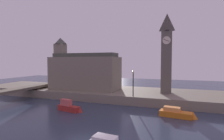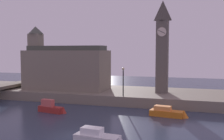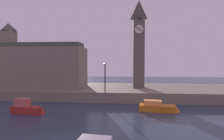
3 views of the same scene
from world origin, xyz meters
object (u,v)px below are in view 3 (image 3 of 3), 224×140
object	(u,v)px
clock_tower	(139,43)
boat_patrol_orange	(161,107)
streetlamp	(105,74)
boat_dinghy_red	(28,108)
parliament_hall	(40,65)

from	to	relation	value
clock_tower	boat_patrol_orange	bearing A→B (deg)	-76.99
clock_tower	boat_patrol_orange	distance (m)	12.74
streetlamp	boat_dinghy_red	xyz separation A→B (m)	(-7.99, -6.62, -3.50)
streetlamp	boat_patrol_orange	bearing A→B (deg)	-30.86
parliament_hall	streetlamp	xyz separation A→B (m)	(11.65, -4.29, -1.12)
streetlamp	boat_patrol_orange	size ratio (longest dim) A/B	0.85
parliament_hall	boat_dinghy_red	size ratio (longest dim) A/B	3.36
clock_tower	parliament_hall	distance (m)	17.11
clock_tower	boat_patrol_orange	size ratio (longest dim) A/B	2.91
parliament_hall	boat_dinghy_red	xyz separation A→B (m)	(3.65, -10.91, -4.62)
streetlamp	boat_patrol_orange	xyz separation A→B (m)	(7.17, -4.28, -3.62)
clock_tower	streetlamp	size ratio (longest dim) A/B	3.43
clock_tower	boat_dinghy_red	bearing A→B (deg)	-138.31
boat_dinghy_red	clock_tower	bearing A→B (deg)	41.69
clock_tower	streetlamp	bearing A→B (deg)	-135.30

